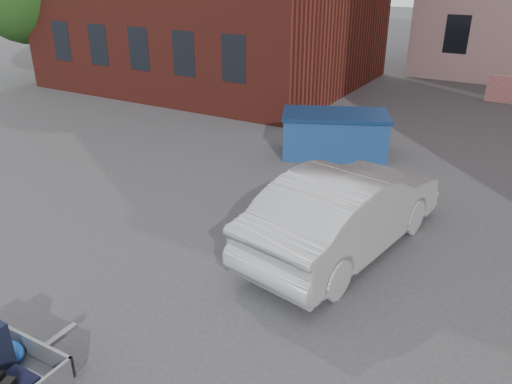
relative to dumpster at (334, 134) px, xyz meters
The scene contains 3 objects.
ground 6.58m from the dumpster, 82.40° to the right, with size 120.00×120.00×0.00m, color #38383A.
dumpster is the anchor object (origin of this frame).
silver_car 4.93m from the dumpster, 65.77° to the right, with size 1.62×4.64×1.53m, color #9C9EA3.
Camera 1 is at (3.76, -5.62, 4.72)m, focal length 35.00 mm.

